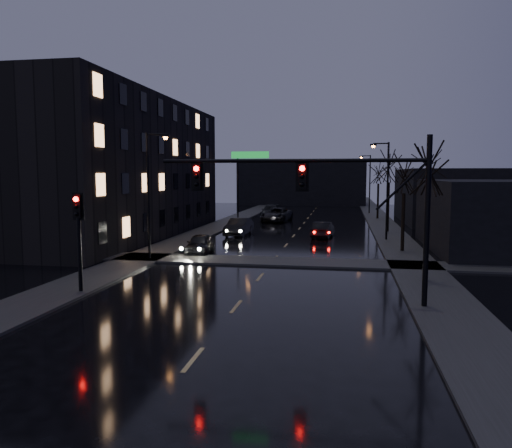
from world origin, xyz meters
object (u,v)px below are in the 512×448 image
at_px(oncoming_car_a, 200,244).
at_px(oncoming_car_d, 271,211).
at_px(oncoming_car_b, 239,227).
at_px(lead_car, 323,230).
at_px(oncoming_car_c, 277,215).

relative_size(oncoming_car_a, oncoming_car_d, 0.72).
distance_m(oncoming_car_b, lead_car, 7.42).
relative_size(oncoming_car_c, oncoming_car_d, 1.06).
distance_m(oncoming_car_b, oncoming_car_c, 13.52).
height_order(oncoming_car_c, oncoming_car_d, oncoming_car_c).
bearing_deg(lead_car, oncoming_car_b, 4.90).
bearing_deg(oncoming_car_c, oncoming_car_b, -88.87).
bearing_deg(oncoming_car_b, oncoming_car_d, 93.35).
relative_size(oncoming_car_b, oncoming_car_c, 0.81).
xyz_separation_m(oncoming_car_b, oncoming_car_d, (0.20, 18.51, 0.03)).
relative_size(oncoming_car_b, oncoming_car_d, 0.85).
xyz_separation_m(oncoming_car_b, lead_car, (7.42, -0.22, -0.08)).
bearing_deg(oncoming_car_c, lead_car, -58.98).
bearing_deg(oncoming_car_d, oncoming_car_c, -76.25).
distance_m(oncoming_car_c, oncoming_car_d, 5.28).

